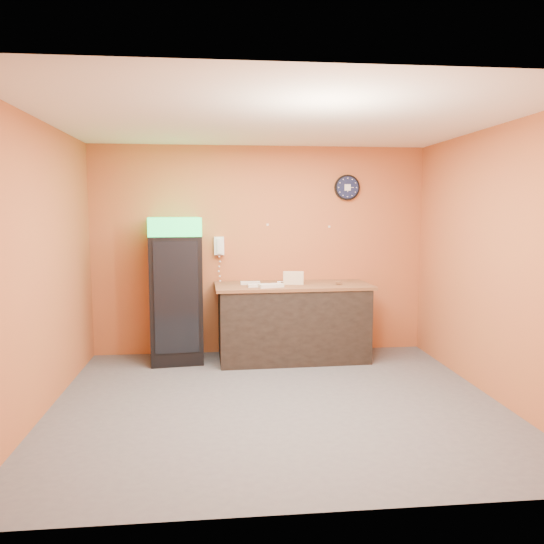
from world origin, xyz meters
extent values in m
plane|color=#47474C|center=(0.00, 0.00, 0.00)|extent=(4.50, 4.50, 0.00)
cube|color=#B26132|center=(0.00, 2.00, 1.40)|extent=(4.50, 0.02, 2.80)
cube|color=#B26132|center=(-2.25, 0.00, 1.40)|extent=(0.02, 4.00, 2.80)
cube|color=#B26132|center=(2.25, 0.00, 1.40)|extent=(0.02, 4.00, 2.80)
cube|color=white|center=(0.00, 0.00, 2.80)|extent=(4.50, 4.00, 0.02)
cube|color=black|center=(-1.12, 1.65, 0.81)|extent=(0.71, 0.71, 1.62)
cube|color=#1ADF53|center=(-1.12, 1.65, 1.74)|extent=(0.71, 0.71, 0.23)
cube|color=black|center=(-1.16, 1.32, 0.88)|extent=(0.54, 0.08, 1.39)
cube|color=black|center=(0.39, 1.58, 0.48)|extent=(1.93, 0.90, 0.95)
cylinder|color=black|center=(1.19, 1.98, 2.25)|extent=(0.35, 0.05, 0.35)
cylinder|color=#0F1433|center=(1.19, 1.95, 2.25)|extent=(0.30, 0.01, 0.30)
cube|color=white|center=(1.19, 1.94, 2.25)|extent=(0.08, 0.00, 0.08)
cube|color=white|center=(-0.56, 1.96, 1.47)|extent=(0.13, 0.08, 0.24)
cube|color=white|center=(-0.56, 1.91, 1.47)|extent=(0.06, 0.04, 0.20)
cube|color=brown|center=(0.39, 1.58, 0.97)|extent=(2.03, 0.94, 0.04)
cube|color=beige|center=(0.39, 1.55, 1.02)|extent=(0.27, 0.13, 0.06)
cube|color=beige|center=(0.39, 1.55, 1.07)|extent=(0.27, 0.13, 0.06)
cube|color=beige|center=(0.39, 1.55, 1.13)|extent=(0.27, 0.13, 0.06)
cube|color=silver|center=(-0.08, 1.37, 1.01)|extent=(0.26, 0.13, 0.04)
cube|color=silver|center=(0.08, 1.31, 1.01)|extent=(0.33, 0.20, 0.04)
cube|color=silver|center=(-0.16, 1.61, 1.01)|extent=(0.25, 0.10, 0.04)
cylinder|color=silver|center=(0.36, 1.70, 1.02)|extent=(0.06, 0.06, 0.06)
camera|label=1|loc=(-0.59, -5.17, 1.94)|focal=35.00mm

